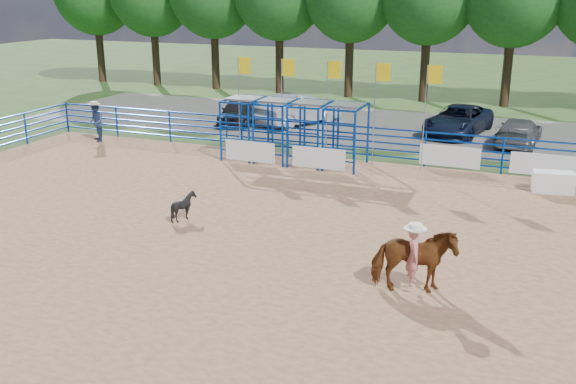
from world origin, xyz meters
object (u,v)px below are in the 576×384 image
(calf, at_px, (184,206))
(spectator_cowboy, at_px, (96,122))
(car_c, at_px, (458,120))
(car_d, at_px, (519,132))
(announcer_table, at_px, (553,182))
(car_a, at_px, (238,111))
(horse_and_rider, at_px, (414,257))
(car_b, at_px, (299,109))

(calf, distance_m, spectator_cowboy, 12.29)
(car_c, xyz_separation_m, car_d, (2.93, -1.41, -0.08))
(announcer_table, height_order, car_a, car_a)
(calf, distance_m, car_c, 17.15)
(car_a, bearing_deg, horse_and_rider, -63.64)
(car_a, distance_m, car_b, 3.27)
(horse_and_rider, relative_size, car_c, 0.48)
(spectator_cowboy, xyz_separation_m, car_a, (4.38, 6.34, -0.27))
(car_a, xyz_separation_m, car_d, (14.24, 0.31, -0.05))
(announcer_table, distance_m, car_d, 7.34)
(car_b, bearing_deg, car_d, -159.39)
(car_b, distance_m, car_d, 11.18)
(calf, height_order, spectator_cowboy, spectator_cowboy)
(car_b, distance_m, car_c, 8.25)
(horse_and_rider, distance_m, spectator_cowboy, 19.92)
(car_b, bearing_deg, car_c, -150.95)
(car_d, bearing_deg, horse_and_rider, 89.75)
(announcer_table, xyz_separation_m, spectator_cowboy, (-20.15, 0.53, 0.57))
(horse_and_rider, xyz_separation_m, spectator_cowboy, (-17.06, 10.28, 0.03))
(calf, xyz_separation_m, car_a, (-5.03, 14.23, 0.22))
(car_b, bearing_deg, spectator_cowboy, 69.24)
(horse_and_rider, bearing_deg, calf, 162.69)
(horse_and_rider, height_order, car_c, horse_and_rider)
(announcer_table, relative_size, spectator_cowboy, 0.74)
(car_b, bearing_deg, calf, 121.74)
(spectator_cowboy, height_order, car_a, spectator_cowboy)
(horse_and_rider, xyz_separation_m, car_b, (-9.59, 17.68, -0.09))
(horse_and_rider, distance_m, calf, 8.03)
(car_b, xyz_separation_m, car_c, (8.23, 0.66, -0.12))
(car_b, xyz_separation_m, car_d, (11.15, -0.76, -0.20))
(spectator_cowboy, relative_size, car_a, 0.47)
(car_a, relative_size, car_d, 0.92)
(car_b, bearing_deg, announcer_table, 172.49)
(horse_and_rider, distance_m, car_c, 18.39)
(car_a, distance_m, car_c, 11.44)
(car_b, height_order, car_d, car_b)
(spectator_cowboy, height_order, car_c, spectator_cowboy)
(horse_and_rider, height_order, spectator_cowboy, horse_and_rider)
(announcer_table, distance_m, car_c, 9.68)
(car_a, bearing_deg, calf, -81.53)
(car_c, bearing_deg, car_a, -160.77)
(announcer_table, bearing_deg, car_d, 102.06)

